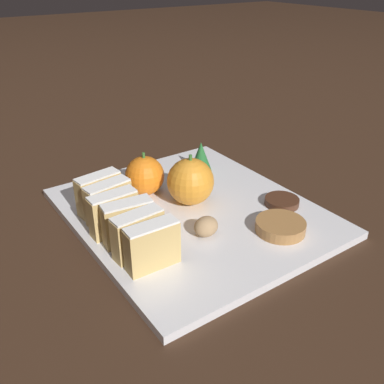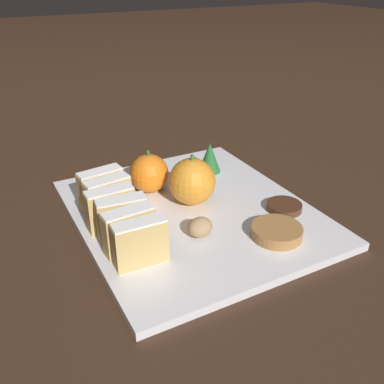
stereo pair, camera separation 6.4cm
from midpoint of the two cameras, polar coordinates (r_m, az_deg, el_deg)
name	(u,v)px [view 1 (the left image)]	position (r m, az deg, el deg)	size (l,w,h in m)	color
ground_plane	(192,216)	(0.67, -2.78, -3.26)	(6.00, 6.00, 0.00)	#382316
serving_platter	(192,212)	(0.66, -2.79, -2.82)	(0.34, 0.39, 0.01)	white
stollen_slice_front	(152,246)	(0.53, -8.82, -7.22)	(0.07, 0.03, 0.06)	tan
stollen_slice_second	(138,234)	(0.56, -10.54, -5.65)	(0.07, 0.03, 0.06)	tan
stollen_slice_third	(128,222)	(0.58, -11.70, -4.08)	(0.07, 0.03, 0.06)	tan
stollen_slice_fourth	(114,213)	(0.61, -13.43, -2.85)	(0.07, 0.02, 0.06)	tan
stollen_slice_fifth	(109,202)	(0.63, -13.95, -1.40)	(0.07, 0.03, 0.06)	tan
stollen_slice_sixth	(99,193)	(0.66, -15.04, -0.25)	(0.07, 0.03, 0.06)	tan
orange_near	(145,176)	(0.70, -8.96, 2.11)	(0.06, 0.06, 0.07)	orange
orange_far	(190,182)	(0.66, -3.00, 1.33)	(0.07, 0.07, 0.08)	orange
walnut	(206,227)	(0.59, -1.25, -4.72)	(0.04, 0.03, 0.03)	tan
chocolate_cookie	(282,202)	(0.68, 9.26, -1.34)	(0.05, 0.05, 0.01)	#472819
gingerbread_cookie	(280,226)	(0.61, 8.77, -4.63)	(0.07, 0.07, 0.02)	#A3703D
evergreen_sprig	(201,157)	(0.77, -1.21, 4.69)	(0.04, 0.04, 0.05)	#23662D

